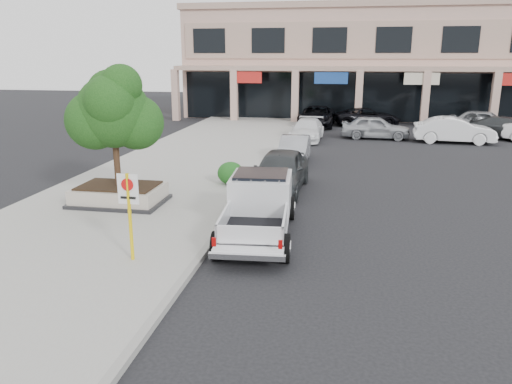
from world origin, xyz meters
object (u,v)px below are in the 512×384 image
at_px(planter_tree, 119,112).
at_px(lot_car_d, 368,117).
at_px(planter, 119,194).
at_px(lot_car_c, 509,128).
at_px(curb_car_b, 294,149).
at_px(lot_car_e, 484,122).
at_px(curb_car_a, 280,171).
at_px(lot_car_a, 375,127).
at_px(curb_car_d, 317,116).
at_px(curb_car_c, 307,130).
at_px(no_parking_sign, 129,205).
at_px(pickup_truck, 258,209).
at_px(lot_car_b, 454,130).

xyz_separation_m(planter_tree, lot_car_d, (9.39, 23.55, -2.72)).
distance_m(planter, lot_car_c, 26.20).
relative_size(curb_car_b, lot_car_e, 0.84).
xyz_separation_m(curb_car_a, curb_car_b, (-0.02, 5.66, -0.15)).
distance_m(planter_tree, curb_car_a, 6.66).
bearing_deg(lot_car_a, planter, 152.21).
bearing_deg(lot_car_e, curb_car_d, 102.31).
relative_size(curb_car_c, lot_car_a, 1.05).
distance_m(no_parking_sign, lot_car_a, 23.32).
distance_m(curb_car_d, lot_car_d, 4.02).
xyz_separation_m(planter_tree, pickup_truck, (5.30, -2.27, -2.53)).
xyz_separation_m(planter, lot_car_b, (14.55, 16.60, 0.32)).
bearing_deg(no_parking_sign, lot_car_e, 60.24).
bearing_deg(planter, lot_car_b, 48.77).
bearing_deg(lot_car_c, lot_car_e, 44.04).
bearing_deg(planter_tree, curb_car_b, 59.41).
bearing_deg(curb_car_c, curb_car_d, 91.03).
height_order(lot_car_a, lot_car_d, lot_car_a).
height_order(no_parking_sign, lot_car_b, no_parking_sign).
relative_size(no_parking_sign, curb_car_b, 0.57).
distance_m(planter, pickup_truck, 5.84).
bearing_deg(lot_car_a, pickup_truck, 168.98).
xyz_separation_m(planter, lot_car_d, (9.53, 23.70, 0.22)).
relative_size(planter, curb_car_d, 0.57).
relative_size(curb_car_b, lot_car_d, 0.81).
distance_m(curb_car_c, lot_car_a, 4.58).
height_order(lot_car_a, lot_car_b, lot_car_b).
xyz_separation_m(no_parking_sign, curb_car_b, (2.77, 13.76, -0.97)).
relative_size(pickup_truck, curb_car_d, 1.00).
distance_m(planter_tree, curb_car_d, 23.32).
bearing_deg(curb_car_c, curb_car_a, -87.64).
height_order(curb_car_c, lot_car_a, lot_car_a).
distance_m(no_parking_sign, curb_car_d, 27.61).
bearing_deg(curb_car_c, lot_car_a, 20.91).
bearing_deg(curb_car_c, lot_car_c, 14.73).
xyz_separation_m(curb_car_c, lot_car_e, (12.01, 5.28, 0.14)).
relative_size(planter_tree, no_parking_sign, 1.74).
height_order(planter, lot_car_c, lot_car_c).
distance_m(curb_car_d, lot_car_e, 11.90).
xyz_separation_m(planter_tree, curb_car_b, (5.22, 8.83, -2.75)).
height_order(curb_car_b, lot_car_c, lot_car_c).
xyz_separation_m(pickup_truck, lot_car_d, (4.10, 25.81, -0.19)).
distance_m(curb_car_d, lot_car_b, 10.77).
height_order(curb_car_c, curb_car_d, curb_car_d).
bearing_deg(lot_car_e, no_parking_sign, 169.40).
bearing_deg(lot_car_e, planter, 159.75).
bearing_deg(pickup_truck, curb_car_b, 86.23).
relative_size(lot_car_a, lot_car_d, 0.89).
xyz_separation_m(no_parking_sign, lot_car_b, (11.96, 21.37, -0.84)).
distance_m(curb_car_a, lot_car_b, 16.13).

